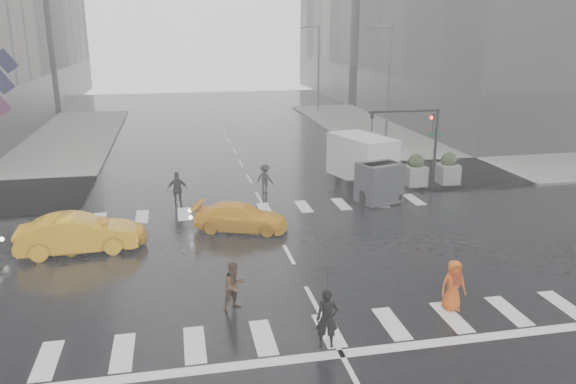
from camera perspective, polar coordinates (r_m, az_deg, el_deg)
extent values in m
plane|color=black|center=(22.67, 0.09, -6.36)|extent=(120.00, 120.00, 0.00)
cube|color=slate|center=(45.61, 20.12, 4.41)|extent=(35.00, 35.00, 0.15)
cube|color=#33302D|center=(58.31, 23.57, 8.59)|extent=(26.05, 26.05, 4.40)
cube|color=#33302D|center=(83.63, 12.16, 11.54)|extent=(26.05, 26.05, 4.40)
cylinder|color=black|center=(32.48, 14.72, 4.28)|extent=(0.16, 0.16, 4.50)
cylinder|color=black|center=(31.29, 11.68, 8.04)|extent=(4.00, 0.12, 0.12)
imported|color=black|center=(32.12, 14.51, 6.80)|extent=(0.16, 0.20, 1.00)
imported|color=black|center=(30.71, 8.51, 7.10)|extent=(0.16, 0.20, 1.00)
sphere|color=#FF190C|center=(32.03, 14.38, 7.33)|extent=(0.20, 0.20, 0.20)
cube|color=#0C5527|center=(32.61, 14.59, 5.68)|extent=(0.90, 0.03, 0.22)
cylinder|color=#59595B|center=(41.59, 10.15, 10.26)|extent=(0.20, 0.20, 9.00)
cylinder|color=#59595B|center=(41.05, 9.25, 16.24)|extent=(1.80, 0.12, 0.12)
cube|color=#59595B|center=(40.74, 8.01, 16.15)|extent=(0.50, 0.22, 0.15)
cylinder|color=#59595B|center=(60.57, 3.12, 12.34)|extent=(0.20, 0.20, 9.00)
cylinder|color=#59595B|center=(60.20, 2.32, 16.42)|extent=(1.80, 0.12, 0.12)
cube|color=#59595B|center=(59.99, 1.45, 16.33)|extent=(0.50, 0.22, 0.15)
cube|color=slate|center=(31.83, 9.51, 1.48)|extent=(1.10, 1.10, 1.10)
sphere|color=black|center=(31.63, 9.57, 2.88)|extent=(0.90, 0.90, 0.90)
cube|color=slate|center=(32.59, 12.80, 1.65)|extent=(1.10, 1.10, 1.10)
sphere|color=black|center=(32.40, 12.88, 3.02)|extent=(0.90, 0.90, 0.90)
cube|color=slate|center=(33.45, 15.93, 1.80)|extent=(1.10, 1.10, 1.10)
sphere|color=black|center=(33.26, 16.03, 3.13)|extent=(0.90, 0.90, 0.90)
cube|color=#11103A|center=(40.52, -27.07, 9.95)|extent=(1.54, 0.02, 1.66)
cube|color=#11103A|center=(41.89, -26.76, 11.80)|extent=(1.54, 0.02, 1.66)
imported|color=black|center=(16.27, 3.99, -12.70)|extent=(0.71, 0.55, 1.74)
imported|color=black|center=(15.76, 4.08, -9.13)|extent=(1.16, 1.17, 0.88)
imported|color=#432918|center=(18.31, -5.46, -9.47)|extent=(0.98, 0.91, 1.62)
imported|color=#DC520F|center=(18.92, 16.44, -9.08)|extent=(0.85, 0.57, 1.69)
cube|color=maroon|center=(18.65, 16.78, -8.46)|extent=(0.29, 0.17, 0.40)
imported|color=black|center=(28.81, -11.13, 0.24)|extent=(1.14, 0.79, 1.81)
imported|color=black|center=(30.71, -2.34, 1.36)|extent=(1.16, 1.13, 1.62)
imported|color=#FFAC0D|center=(24.46, -18.77, -3.86)|extent=(4.11, 2.12, 1.34)
imported|color=#FFAC0D|center=(24.20, -20.57, -3.99)|extent=(4.78, 1.94, 1.54)
imported|color=#FFAC0D|center=(25.21, -4.82, -2.55)|extent=(4.06, 2.82, 1.22)
cube|color=silver|center=(31.60, 7.51, 3.53)|extent=(2.12, 4.05, 2.38)
cube|color=#303035|center=(29.20, 9.24, 0.96)|extent=(2.03, 1.59, 2.03)
cube|color=black|center=(29.05, 9.29, 2.13)|extent=(1.76, 0.79, 0.79)
cylinder|color=black|center=(28.93, 7.58, -0.57)|extent=(0.25, 0.79, 0.79)
cylinder|color=black|center=(29.57, 10.97, -0.36)|extent=(0.25, 0.79, 0.79)
cylinder|color=black|center=(30.69, 6.41, 0.46)|extent=(0.25, 0.79, 0.79)
cylinder|color=black|center=(31.30, 9.64, 0.64)|extent=(0.25, 0.79, 0.79)
cylinder|color=black|center=(32.96, 5.11, 1.62)|extent=(0.25, 0.79, 0.79)
cylinder|color=black|center=(33.53, 8.15, 1.77)|extent=(0.25, 0.79, 0.79)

